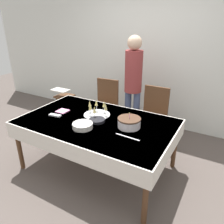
{
  "coord_description": "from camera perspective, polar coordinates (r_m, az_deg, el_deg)",
  "views": [
    {
      "loc": [
        1.43,
        -2.1,
        1.95
      ],
      "look_at": [
        0.17,
        0.11,
        0.85
      ],
      "focal_mm": 35.0,
      "sensor_mm": 36.0,
      "label": 1
    }
  ],
  "objects": [
    {
      "name": "ground_plane",
      "position": [
        3.21,
        -3.68,
        -14.09
      ],
      "size": [
        12.0,
        12.0,
        0.0
      ],
      "primitive_type": "plane",
      "color": "#564C47"
    },
    {
      "name": "wall_back",
      "position": [
        4.17,
        9.73,
        14.87
      ],
      "size": [
        8.0,
        0.05,
        2.7
      ],
      "color": "silver",
      "rests_on": "ground_plane"
    },
    {
      "name": "dining_table",
      "position": [
        2.87,
        -4.0,
        -4.13
      ],
      "size": [
        1.98,
        1.23,
        0.73
      ],
      "color": "silver",
      "rests_on": "ground_plane"
    },
    {
      "name": "dining_chair_far_left",
      "position": [
        3.83,
        -1.83,
        1.91
      ],
      "size": [
        0.45,
        0.45,
        0.98
      ],
      "color": "#51331E",
      "rests_on": "ground_plane"
    },
    {
      "name": "dining_chair_far_right",
      "position": [
        3.49,
        10.63,
        -0.78
      ],
      "size": [
        0.42,
        0.42,
        0.98
      ],
      "color": "#51331E",
      "rests_on": "ground_plane"
    },
    {
      "name": "birthday_cake",
      "position": [
        2.65,
        4.49,
        -2.77
      ],
      "size": [
        0.28,
        0.28,
        0.19
      ],
      "color": "white",
      "rests_on": "dining_table"
    },
    {
      "name": "champagne_tray",
      "position": [
        2.97,
        -3.99,
        0.62
      ],
      "size": [
        0.36,
        0.36,
        0.18
      ],
      "color": "silver",
      "rests_on": "dining_table"
    },
    {
      "name": "plate_stack_main",
      "position": [
        2.65,
        -7.68,
        -3.55
      ],
      "size": [
        0.24,
        0.24,
        0.06
      ],
      "color": "silver",
      "rests_on": "dining_table"
    },
    {
      "name": "plate_stack_dessert",
      "position": [
        2.8,
        -3.94,
        -2.16
      ],
      "size": [
        0.21,
        0.21,
        0.03
      ],
      "color": "black",
      "rests_on": "dining_table"
    },
    {
      "name": "cake_knife",
      "position": [
        2.46,
        4.07,
        -6.53
      ],
      "size": [
        0.3,
        0.03,
        0.0
      ],
      "color": "silver",
      "rests_on": "dining_table"
    },
    {
      "name": "fork_pile",
      "position": [
        3.05,
        -14.65,
        -0.83
      ],
      "size": [
        0.18,
        0.08,
        0.02
      ],
      "color": "silver",
      "rests_on": "dining_table"
    },
    {
      "name": "napkin_pile",
      "position": [
        3.17,
        -12.8,
        0.24
      ],
      "size": [
        0.15,
        0.15,
        0.01
      ],
      "color": "pink",
      "rests_on": "dining_table"
    },
    {
      "name": "person_standing",
      "position": [
        3.57,
        5.57,
        8.6
      ],
      "size": [
        0.28,
        0.28,
        1.71
      ],
      "color": "#3F4C72",
      "rests_on": "ground_plane"
    },
    {
      "name": "high_chair",
      "position": [
        4.34,
        -12.41,
        3.14
      ],
      "size": [
        0.33,
        0.35,
        0.71
      ],
      "color": "#51331E",
      "rests_on": "ground_plane"
    }
  ]
}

